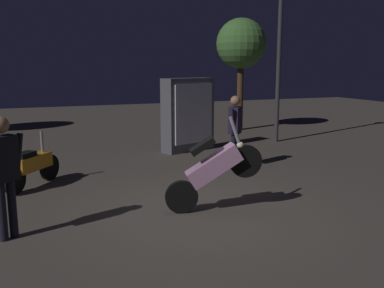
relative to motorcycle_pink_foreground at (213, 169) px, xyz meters
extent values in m
plane|color=#4C443D|center=(-0.27, 0.09, -0.74)|extent=(40.00, 40.00, 0.00)
cylinder|color=black|center=(-0.53, 0.12, -0.46)|extent=(0.57, 0.22, 0.56)
cylinder|color=black|center=(0.54, -0.13, 0.12)|extent=(0.57, 0.22, 0.56)
cube|color=#C68CB7|center=(0.00, 0.00, 0.06)|extent=(1.01, 0.51, 0.76)
cube|color=black|center=(-0.19, 0.04, 0.40)|extent=(0.47, 0.33, 0.32)
cylinder|color=gray|center=(0.35, -0.08, 0.66)|extent=(0.21, 0.10, 0.44)
sphere|color=#F2EABF|center=(0.44, -0.10, 0.40)|extent=(0.12, 0.12, 0.12)
cylinder|color=black|center=(-3.18, 2.30, -0.46)|extent=(0.43, 0.50, 0.56)
cylinder|color=black|center=(-2.48, 3.15, -0.46)|extent=(0.43, 0.50, 0.56)
cube|color=orange|center=(-2.83, 2.73, -0.23)|extent=(0.83, 0.93, 0.30)
cube|color=black|center=(-2.96, 2.57, -0.03)|extent=(0.46, 0.49, 0.10)
cylinder|color=gray|center=(-2.61, 3.00, 0.14)|extent=(0.08, 0.08, 0.45)
sphere|color=#F2EABF|center=(-2.55, 3.08, -0.18)|extent=(0.12, 0.12, 0.12)
cylinder|color=black|center=(-3.16, 0.06, -0.31)|extent=(0.12, 0.12, 0.87)
cylinder|color=black|center=(-3.29, -0.03, -0.31)|extent=(0.12, 0.12, 0.87)
cube|color=black|center=(-3.22, 0.02, 0.44)|extent=(0.43, 0.40, 0.65)
sphere|color=#9E7251|center=(-3.22, 0.02, 0.92)|extent=(0.24, 0.24, 0.24)
cylinder|color=black|center=(-3.03, 0.15, 0.48)|extent=(0.21, 0.18, 0.59)
cylinder|color=black|center=(1.68, 2.54, -0.32)|extent=(0.12, 0.12, 0.85)
cylinder|color=black|center=(1.79, 2.66, -0.32)|extent=(0.12, 0.12, 0.85)
cube|color=#261E38|center=(1.74, 2.60, 0.43)|extent=(0.42, 0.43, 0.64)
sphere|color=#9E7251|center=(1.74, 2.60, 0.90)|extent=(0.24, 0.24, 0.24)
cylinder|color=#261E38|center=(1.57, 2.43, 0.46)|extent=(0.19, 0.20, 0.58)
cylinder|color=#261E38|center=(1.90, 2.77, 0.46)|extent=(0.19, 0.20, 0.58)
cylinder|color=#38383D|center=(4.68, 5.36, 1.99)|extent=(0.14, 0.14, 5.47)
cylinder|color=#4C331E|center=(4.77, 8.07, 0.56)|extent=(0.24, 0.24, 2.60)
sphere|color=#477A38|center=(4.77, 8.07, 2.51)|extent=(1.86, 1.86, 1.86)
cube|color=#595960|center=(1.48, 5.07, 0.31)|extent=(1.68, 0.99, 2.10)
cube|color=white|center=(1.57, 4.81, 0.36)|extent=(1.29, 0.47, 1.68)
camera|label=1|loc=(-2.89, -6.32, 1.73)|focal=39.64mm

